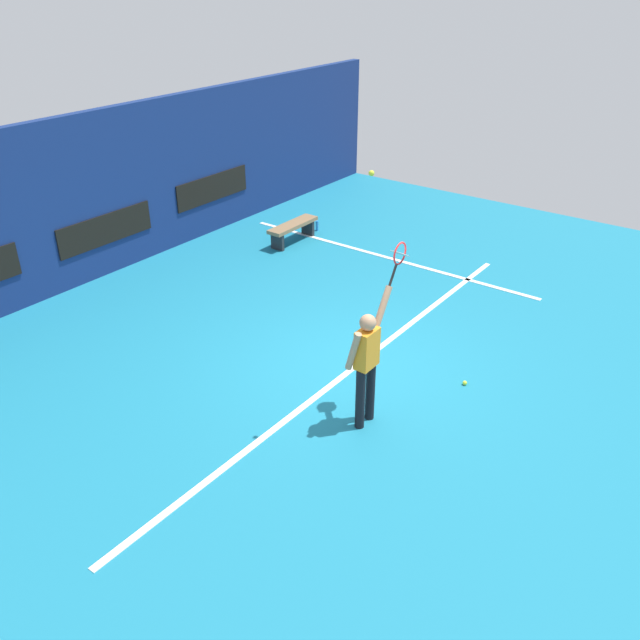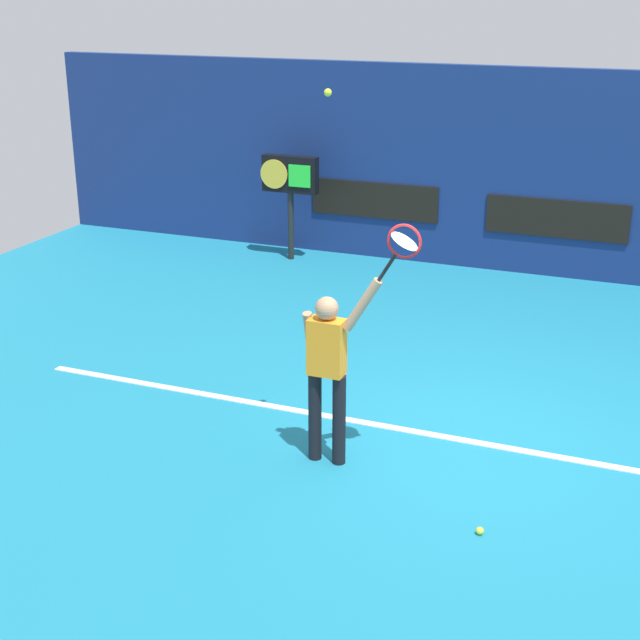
% 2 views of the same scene
% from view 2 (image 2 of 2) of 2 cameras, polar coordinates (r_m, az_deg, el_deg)
% --- Properties ---
extents(ground_plane, '(18.00, 18.00, 0.00)m').
position_cam_2_polar(ground_plane, '(9.57, 8.74, -7.42)').
color(ground_plane, teal).
extents(back_wall, '(18.00, 0.20, 3.21)m').
position_cam_2_polar(back_wall, '(14.82, 14.76, 8.68)').
color(back_wall, navy).
rests_on(back_wall, ground_plane).
extents(sponsor_banner_center, '(2.20, 0.03, 0.60)m').
position_cam_2_polar(sponsor_banner_center, '(14.84, 14.47, 6.10)').
color(sponsor_banner_center, black).
extents(sponsor_banner_portside, '(2.20, 0.03, 0.60)m').
position_cam_2_polar(sponsor_banner_portside, '(15.49, 3.37, 7.42)').
color(sponsor_banner_portside, black).
extents(court_baseline, '(10.00, 0.10, 0.01)m').
position_cam_2_polar(court_baseline, '(9.58, 8.75, -7.37)').
color(court_baseline, white).
rests_on(court_baseline, ground_plane).
extents(tennis_player, '(0.78, 0.31, 1.93)m').
position_cam_2_polar(tennis_player, '(8.67, 0.48, -2.83)').
color(tennis_player, black).
rests_on(tennis_player, ground_plane).
extents(tennis_racket, '(0.46, 0.27, 0.61)m').
position_cam_2_polar(tennis_racket, '(8.04, 5.13, 4.69)').
color(tennis_racket, black).
extents(tennis_ball, '(0.07, 0.07, 0.07)m').
position_cam_2_polar(tennis_ball, '(8.05, 0.49, 13.94)').
color(tennis_ball, '#CCE033').
extents(scoreboard_clock, '(0.96, 0.20, 1.75)m').
position_cam_2_polar(scoreboard_clock, '(15.28, -1.88, 8.73)').
color(scoreboard_clock, black).
rests_on(scoreboard_clock, ground_plane).
extents(spare_ball, '(0.07, 0.07, 0.07)m').
position_cam_2_polar(spare_ball, '(8.10, 9.89, -12.76)').
color(spare_ball, '#CCE033').
rests_on(spare_ball, ground_plane).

